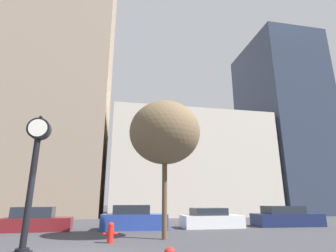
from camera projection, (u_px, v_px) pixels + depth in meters
The scene contains 10 objects.
building_tall_tower at pixel (55, 64), 34.26m from camera, with size 14.27×12.00×37.75m.
building_storefront_row at pixel (186, 166), 33.91m from camera, with size 19.01×12.00×11.97m.
building_glass_modern at pixel (282, 124), 38.41m from camera, with size 8.94×12.00×25.08m.
street_clock at pixel (34, 167), 8.93m from camera, with size 0.76×0.63×4.61m.
car_maroon at pixel (35, 221), 15.03m from camera, with size 3.99×1.93×1.32m.
car_blue at pixel (134, 219), 15.87m from camera, with size 4.03×2.04×1.42m.
car_white at pixel (211, 219), 16.84m from camera, with size 3.86×1.85×1.22m.
car_navy at pixel (286, 217), 17.90m from camera, with size 4.63×2.07×1.33m.
fire_hydrant_near at pixel (111, 232), 10.75m from camera, with size 0.58×0.25×0.81m.
bare_tree at pixel (165, 133), 13.02m from camera, with size 3.49×3.49×6.50m.
Camera 1 is at (1.37, -8.95, 1.64)m, focal length 28.00 mm.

